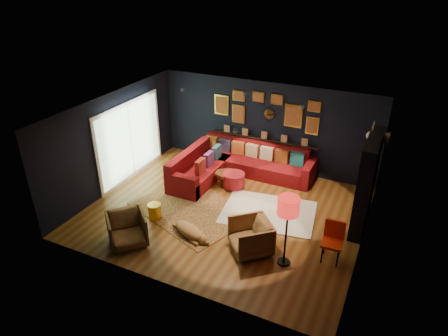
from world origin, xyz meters
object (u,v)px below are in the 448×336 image
at_px(coffee_table, 228,175).
at_px(orange_chair, 333,238).
at_px(sectional, 233,165).
at_px(armchair_right, 251,235).
at_px(gold_stool, 155,212).
at_px(armchair_left, 127,228).
at_px(floor_lamp, 288,209).
at_px(dog, 189,228).
at_px(pouf, 234,180).

bearing_deg(coffee_table, orange_chair, -29.65).
xyz_separation_m(sectional, armchair_right, (1.75, -2.95, 0.09)).
xyz_separation_m(sectional, gold_stool, (-0.78, -2.81, -0.12)).
relative_size(armchair_left, floor_lamp, 0.52).
height_order(coffee_table, dog, coffee_table).
bearing_deg(dog, coffee_table, 114.83).
bearing_deg(orange_chair, sectional, 140.85).
distance_m(armchair_left, gold_stool, 1.07).
relative_size(sectional, orange_chair, 3.87).
xyz_separation_m(coffee_table, floor_lamp, (2.40, -2.41, 0.99)).
height_order(armchair_right, floor_lamp, floor_lamp).
bearing_deg(gold_stool, orange_chair, 5.03).
xyz_separation_m(pouf, dog, (-0.02, -2.44, -0.02)).
distance_m(gold_stool, dog, 1.11).
distance_m(armchair_right, orange_chair, 1.69).
relative_size(sectional, armchair_right, 4.16).
xyz_separation_m(armchair_left, gold_stool, (-0.01, 1.05, -0.21)).
bearing_deg(armchair_right, armchair_left, -111.41).
bearing_deg(coffee_table, floor_lamp, -45.11).
bearing_deg(dog, orange_chair, 31.81).
bearing_deg(armchair_right, orange_chair, 66.11).
relative_size(gold_stool, dog, 0.34).
distance_m(gold_stool, floor_lamp, 3.50).
bearing_deg(dog, gold_stool, -171.70).
relative_size(coffee_table, pouf, 1.52).
relative_size(coffee_table, gold_stool, 2.27).
bearing_deg(floor_lamp, dog, -179.01).
bearing_deg(armchair_right, pouf, 170.17).
height_order(gold_stool, dog, gold_stool).
xyz_separation_m(coffee_table, pouf, (0.20, -0.01, -0.11)).
distance_m(floor_lamp, dog, 2.48).
bearing_deg(gold_stool, armchair_right, -3.14).
height_order(coffee_table, floor_lamp, floor_lamp).
height_order(pouf, dog, pouf).
bearing_deg(coffee_table, armchair_left, -105.37).
distance_m(pouf, floor_lamp, 3.44).
bearing_deg(gold_stool, floor_lamp, -3.46).
bearing_deg(gold_stool, pouf, 63.37).
relative_size(armchair_right, orange_chair, 0.93).
bearing_deg(armchair_left, sectional, 31.73).
relative_size(armchair_left, orange_chair, 0.92).
xyz_separation_m(gold_stool, orange_chair, (4.14, 0.37, 0.32)).
height_order(pouf, armchair_right, armchair_right).
bearing_deg(orange_chair, armchair_right, -165.74).
height_order(floor_lamp, dog, floor_lamp).
bearing_deg(orange_chair, armchair_left, -164.22).
relative_size(coffee_table, armchair_left, 1.12).
bearing_deg(gold_stool, sectional, 74.39).
relative_size(gold_stool, floor_lamp, 0.25).
bearing_deg(sectional, pouf, -62.28).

